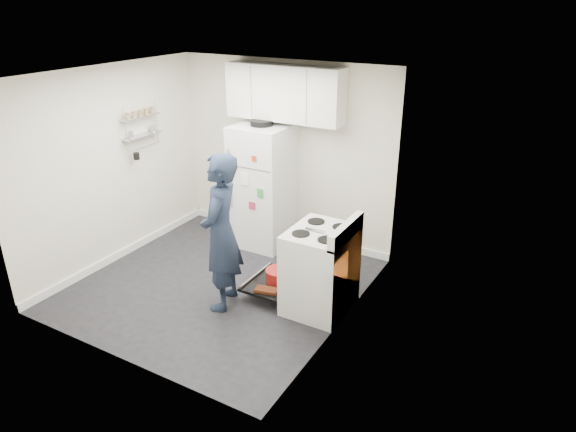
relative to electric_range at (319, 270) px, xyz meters
The scene contains 7 objects.
room 1.49m from the electric_range, behind, with size 3.21×3.21×2.51m.
electric_range is the anchor object (origin of this frame).
open_oven_door 0.63m from the electric_range, behind, with size 0.55×0.70×0.23m.
refrigerator 1.82m from the electric_range, 141.95° to the left, with size 0.72×0.74×1.76m.
upper_cabinets 2.38m from the electric_range, 132.27° to the left, with size 1.60×0.33×0.70m, color silver.
wall_shelf_rack 3.05m from the electric_range, behind, with size 0.14×0.60×0.61m.
person 1.15m from the electric_range, 154.48° to the right, with size 0.65×0.42×1.77m, color #192338.
Camera 1 is at (3.39, -4.31, 3.24)m, focal length 32.00 mm.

